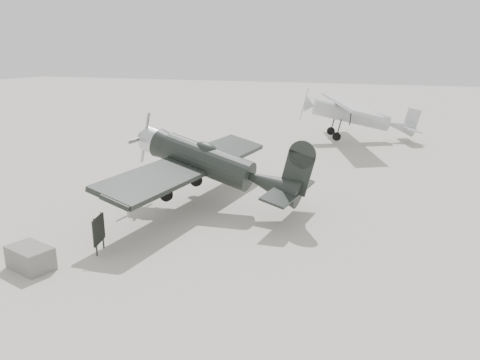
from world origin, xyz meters
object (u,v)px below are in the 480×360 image
Objects in this scene: equipment_block at (31,258)px; lowwing_monoplane at (215,165)px; highwing_monoplane at (356,112)px; sign_board at (99,230)px.

lowwing_monoplane is at bearing 67.05° from equipment_block.
highwing_monoplane is at bearing 74.45° from equipment_block.
sign_board is at bearing 54.36° from equipment_block.
highwing_monoplane reaches higher than sign_board.
lowwing_monoplane is 0.93× the size of highwing_monoplane.
lowwing_monoplane is 5.90m from sign_board.
equipment_block is 1.10× the size of sign_board.
lowwing_monoplane is 7.75× the size of equipment_block.
equipment_block is at bearing -107.51° from lowwing_monoplane.
equipment_block is (-6.81, -24.47, -1.74)m from highwing_monoplane.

